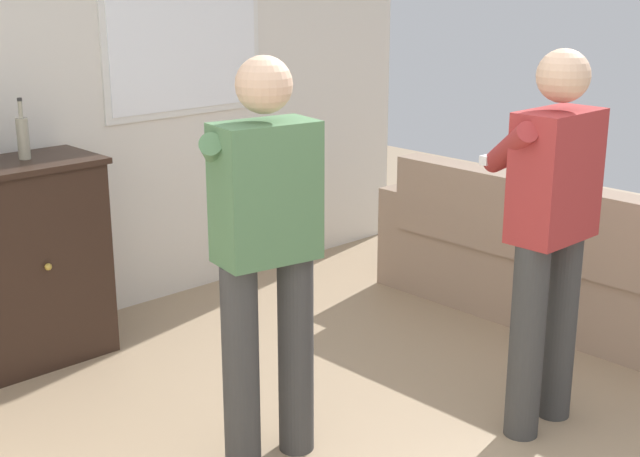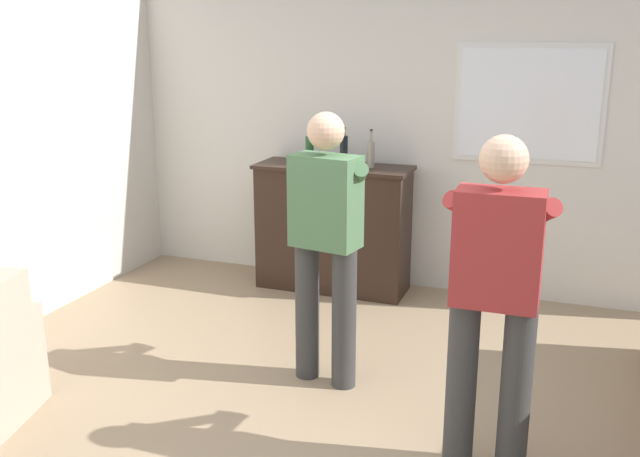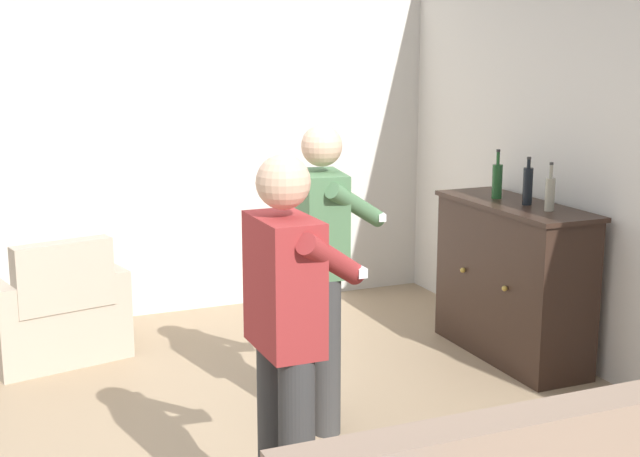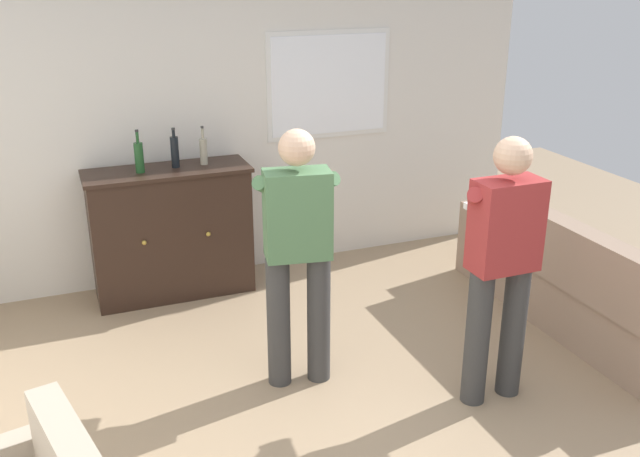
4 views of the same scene
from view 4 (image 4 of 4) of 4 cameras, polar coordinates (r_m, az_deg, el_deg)
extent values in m
plane|color=#9E8466|center=(4.35, 4.18, -15.94)|extent=(10.40, 10.40, 0.00)
cube|color=silver|center=(6.11, -6.35, 9.33)|extent=(5.20, 0.12, 2.80)
cube|color=silver|center=(6.26, 0.71, 11.44)|extent=(1.13, 0.02, 0.92)
cube|color=white|center=(6.26, 0.73, 11.43)|extent=(1.05, 0.03, 0.84)
cube|color=gray|center=(5.72, 19.47, -5.20)|extent=(0.55, 2.01, 0.42)
cube|color=gray|center=(5.42, 18.36, -1.45)|extent=(0.18, 2.01, 0.45)
cube|color=gray|center=(6.45, 13.46, -0.51)|extent=(0.55, 0.18, 0.64)
cube|color=beige|center=(6.06, 14.84, 0.80)|extent=(0.18, 0.41, 0.36)
cube|color=black|center=(5.87, -11.78, -0.46)|extent=(1.25, 0.44, 1.03)
cube|color=black|center=(5.71, -12.17, 4.52)|extent=(1.29, 0.48, 0.03)
sphere|color=#B79338|center=(5.61, -13.89, -1.11)|extent=(0.04, 0.04, 0.04)
sphere|color=#B79338|center=(5.68, -8.92, -0.44)|extent=(0.04, 0.04, 0.04)
cylinder|color=black|center=(5.71, -11.54, 6.01)|extent=(0.06, 0.06, 0.24)
cylinder|color=black|center=(5.68, -11.64, 7.46)|extent=(0.02, 0.02, 0.05)
cylinder|color=#262626|center=(5.67, -11.67, 7.81)|extent=(0.03, 0.03, 0.02)
cylinder|color=gray|center=(5.76, -9.30, 6.10)|extent=(0.06, 0.06, 0.21)
cylinder|color=gray|center=(5.73, -9.38, 7.51)|extent=(0.02, 0.02, 0.08)
cylinder|color=#262626|center=(5.72, -9.41, 8.00)|extent=(0.02, 0.02, 0.02)
cylinder|color=#1E4C23|center=(5.63, -14.27, 5.51)|extent=(0.07, 0.07, 0.23)
cylinder|color=#1E4C23|center=(5.59, -14.41, 7.08)|extent=(0.02, 0.02, 0.09)
cylinder|color=#262626|center=(5.58, -14.46, 7.58)|extent=(0.03, 0.03, 0.02)
cylinder|color=#383838|center=(4.57, -3.33, -7.46)|extent=(0.15, 0.15, 0.88)
cylinder|color=#383838|center=(4.61, -0.10, -7.17)|extent=(0.15, 0.15, 0.88)
cube|color=#4C754C|center=(4.30, -1.81, 1.12)|extent=(0.43, 0.29, 0.55)
sphere|color=#D8AD8C|center=(4.18, -1.87, 6.49)|extent=(0.22, 0.22, 0.22)
cylinder|color=#4C754C|center=(4.40, -3.66, 3.06)|extent=(0.38, 0.37, 0.29)
cylinder|color=#4C754C|center=(4.43, -0.71, 3.24)|extent=(0.27, 0.43, 0.29)
cube|color=white|center=(4.59, -2.49, 2.73)|extent=(0.15, 0.07, 0.04)
cylinder|color=#383838|center=(4.48, 12.47, -8.56)|extent=(0.15, 0.15, 0.88)
cylinder|color=#383838|center=(4.62, 15.18, -7.88)|extent=(0.15, 0.15, 0.88)
cube|color=#9E2D2D|center=(4.26, 14.67, 0.24)|extent=(0.40, 0.22, 0.55)
sphere|color=#D8AD8C|center=(4.14, 15.18, 5.63)|extent=(0.22, 0.22, 0.22)
cylinder|color=#9E2D2D|center=(4.28, 12.31, 2.12)|extent=(0.33, 0.41, 0.29)
cylinder|color=#9E2D2D|center=(4.41, 14.81, 2.45)|extent=(0.33, 0.41, 0.29)
cube|color=white|center=(4.50, 12.34, 1.87)|extent=(0.15, 0.04, 0.04)
camera|label=1|loc=(1.59, -49.39, -9.34)|focal=50.00mm
camera|label=2|loc=(2.77, 66.97, -2.32)|focal=40.00mm
camera|label=3|loc=(6.02, 49.92, 8.99)|focal=50.00mm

